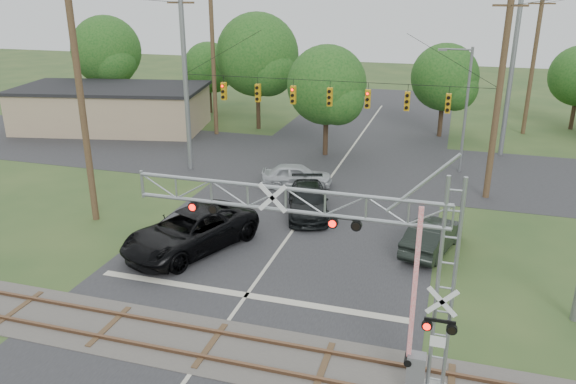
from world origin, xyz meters
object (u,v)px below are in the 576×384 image
(traffic_signal_span, at_px, (344,93))
(commercial_building, at_px, (112,108))
(crossing_gantry, at_px, (343,256))
(car_dark, at_px, (308,201))
(streetlight, at_px, (464,104))
(sedan_silver, at_px, (297,175))
(pickup_black, at_px, (190,231))

(traffic_signal_span, xyz_separation_m, commercial_building, (-21.84, 8.52, -3.85))
(crossing_gantry, xyz_separation_m, traffic_signal_span, (-3.70, 18.36, 1.38))
(car_dark, bearing_deg, streetlight, 36.61)
(crossing_gantry, height_order, commercial_building, crossing_gantry)
(car_dark, height_order, sedan_silver, car_dark)
(crossing_gantry, distance_m, car_dark, 14.11)
(traffic_signal_span, xyz_separation_m, car_dark, (-0.73, -5.44, -4.93))
(crossing_gantry, relative_size, car_dark, 1.90)
(pickup_black, distance_m, car_dark, 7.15)
(crossing_gantry, height_order, streetlight, streetlight)
(traffic_signal_span, bearing_deg, commercial_building, 158.68)
(crossing_gantry, bearing_deg, sedan_silver, 110.16)
(crossing_gantry, relative_size, sedan_silver, 2.30)
(crossing_gantry, height_order, pickup_black, crossing_gantry)
(sedan_silver, bearing_deg, traffic_signal_span, -74.21)
(sedan_silver, bearing_deg, crossing_gantry, -173.56)
(traffic_signal_span, relative_size, car_dark, 3.72)
(crossing_gantry, xyz_separation_m, car_dark, (-4.43, 12.92, -3.54))
(crossing_gantry, xyz_separation_m, commercial_building, (-25.53, 26.88, -2.46))
(crossing_gantry, distance_m, sedan_silver, 18.39)
(sedan_silver, distance_m, commercial_building, 21.76)
(traffic_signal_span, distance_m, pickup_black, 13.16)
(pickup_black, bearing_deg, car_dark, 77.60)
(sedan_silver, bearing_deg, pickup_black, 152.88)
(sedan_silver, bearing_deg, commercial_building, 49.04)
(commercial_building, height_order, streetlight, streetlight)
(commercial_building, bearing_deg, car_dark, -44.89)
(crossing_gantry, height_order, car_dark, crossing_gantry)
(streetlight, bearing_deg, car_dark, -127.29)
(traffic_signal_span, bearing_deg, streetlight, 33.62)
(pickup_black, bearing_deg, streetlight, 76.32)
(pickup_black, bearing_deg, traffic_signal_span, 89.55)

